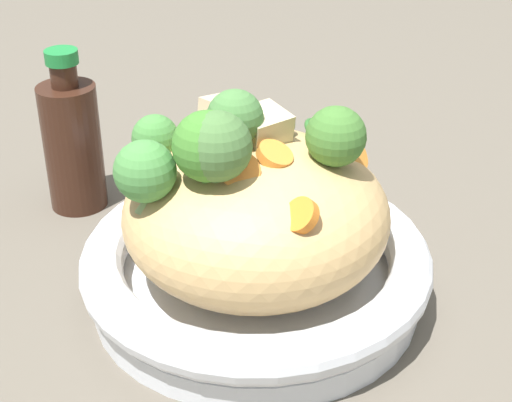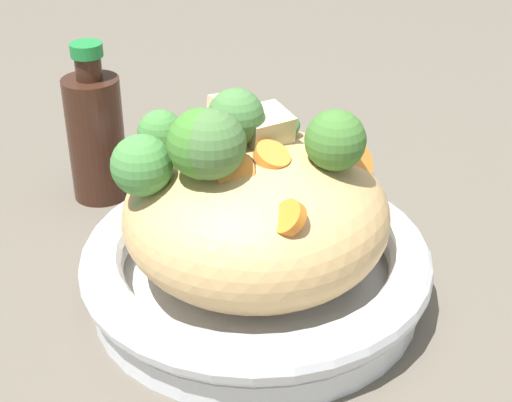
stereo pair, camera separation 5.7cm
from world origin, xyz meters
TOP-DOWN VIEW (x-y plane):
  - ground_plane at (0.00, 0.00)m, footprint 3.00×3.00m
  - serving_bowl at (0.00, 0.00)m, footprint 0.27×0.27m
  - noodle_heap at (0.00, 0.00)m, footprint 0.20×0.20m
  - broccoli_florets at (-0.03, 0.02)m, footprint 0.12×0.18m
  - carrot_coins at (-0.00, -0.03)m, footprint 0.13×0.09m
  - zucchini_slices at (0.04, -0.02)m, footprint 0.07×0.08m
  - chicken_chunks at (0.03, 0.02)m, footprint 0.07×0.08m
  - soy_sauce_bottle at (0.09, 0.20)m, footprint 0.05×0.05m

SIDE VIEW (x-z plane):
  - ground_plane at x=0.00m, z-range 0.00..0.00m
  - serving_bowl at x=0.00m, z-range 0.00..0.05m
  - soy_sauce_bottle at x=0.09m, z-range -0.01..0.14m
  - noodle_heap at x=0.00m, z-range 0.02..0.13m
  - carrot_coins at x=0.00m, z-range 0.10..0.15m
  - zucchini_slices at x=0.04m, z-range 0.11..0.14m
  - chicken_chunks at x=0.03m, z-range 0.11..0.15m
  - broccoli_florets at x=-0.03m, z-range 0.10..0.18m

